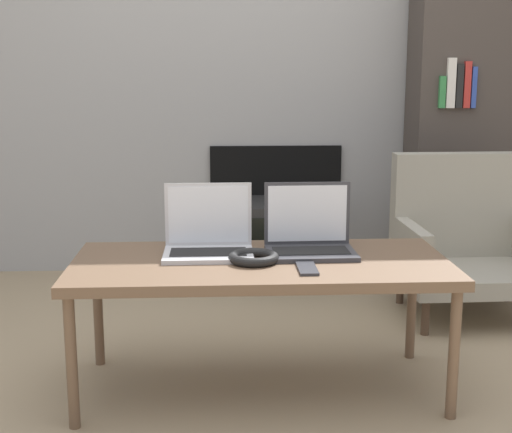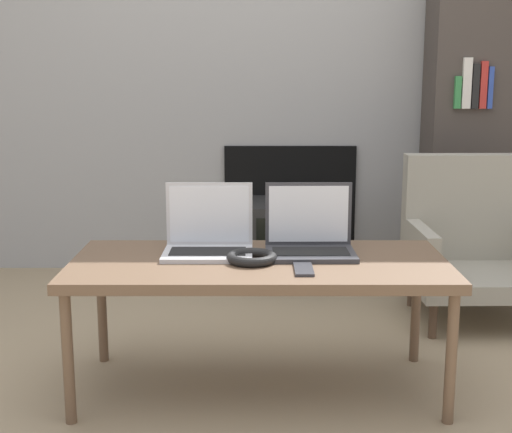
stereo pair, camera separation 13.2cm
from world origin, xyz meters
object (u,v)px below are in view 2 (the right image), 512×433
Objects in this scene: laptop_right at (307,237)px; tv at (289,241)px; laptop_left at (206,238)px; headphones at (249,257)px; phone at (301,269)px; armchair at (474,241)px.

laptop_right is 0.68× the size of tv.
laptop_left is 0.68× the size of tv.
laptop_left is 1.81× the size of headphones.
laptop_left is at bearing 179.14° from laptop_right.
phone is 0.20× the size of armchair.
laptop_right is 1.82× the size of headphones.
tv is at bearing 81.58° from headphones.
tv is (0.20, 1.38, -0.27)m from headphones.
laptop_left is 2.12× the size of phone.
laptop_right is 1.30m from tv.
phone is at bearing -91.39° from tv.
headphones is (-0.20, -0.12, -0.04)m from laptop_right.
phone is (0.32, -0.23, -0.05)m from laptop_left.
headphones is 1.17× the size of phone.
laptop_left is 1.38m from armchair.
armchair is (0.82, 0.70, -0.18)m from laptop_right.
headphones reaches higher than tv.
laptop_right is at bearing -140.29° from armchair.
laptop_left is 0.43× the size of armchair.
headphones is (0.15, -0.12, -0.04)m from laptop_left.
armchair is (1.18, 0.70, -0.18)m from laptop_left.
laptop_left reaches higher than tv.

